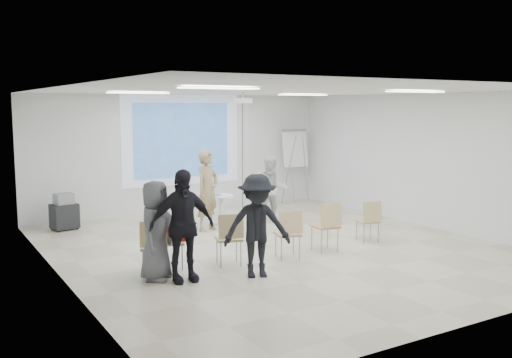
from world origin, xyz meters
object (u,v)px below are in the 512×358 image
chair_far_left (154,243)px  chair_left_mid (172,238)px  player_left (207,185)px  chair_left_inner (230,235)px  flipchart_easel (295,149)px  laptop (228,236)px  audience_outer (155,224)px  av_cart (64,213)px  audience_left (182,217)px  chair_right_inner (327,223)px  audience_mid (257,219)px  chair_right_far (369,218)px  player_right (272,186)px  chair_center (289,230)px  pedestal_table (221,208)px

chair_far_left → chair_left_mid: chair_far_left is taller
player_left → chair_left_inner: size_ratio=2.19×
chair_left_inner → flipchart_easel: size_ratio=0.44×
laptop → audience_outer: audience_outer is taller
chair_left_mid → av_cart: 4.20m
audience_left → audience_outer: size_ratio=1.15×
chair_far_left → audience_left: 0.72m
chair_right_inner → audience_outer: bearing=-174.3°
player_left → audience_left: (-1.96, -3.12, 0.01)m
chair_left_inner → audience_mid: 0.86m
chair_right_far → laptop: (-3.16, 0.04, -0.01)m
chair_far_left → audience_mid: bearing=-8.2°
player_left → player_right: player_left is taller
audience_mid → av_cart: bearing=129.5°
player_right → chair_center: 3.30m
chair_right_far → audience_outer: 4.55m
chair_left_mid → av_cart: (-0.84, 4.12, -0.16)m
flipchart_easel → chair_center: bearing=-120.8°
player_left → chair_center: bearing=-112.1°
chair_left_inner → chair_right_inner: size_ratio=0.98×
chair_left_mid → chair_center: chair_left_mid is taller
player_right → chair_right_far: 2.78m
player_left → chair_right_inner: size_ratio=2.14×
chair_far_left → chair_left_mid: (0.39, 0.21, -0.01)m
chair_right_far → flipchart_easel: 4.98m
chair_left_mid → chair_right_inner: bearing=15.0°
laptop → audience_outer: bearing=23.6°
player_left → audience_outer: 3.63m
chair_left_mid → chair_center: bearing=9.3°
pedestal_table → chair_right_inner: bearing=-80.6°
player_right → chair_left_inner: player_right is taller
flipchart_easel → av_cart: size_ratio=2.57×
pedestal_table → chair_right_far: size_ratio=0.82×
av_cart → audience_left: bearing=-91.8°
audience_left → flipchart_easel: size_ratio=0.97×
player_left → chair_center: player_left is taller
chair_left_mid → audience_outer: size_ratio=0.51×
player_right → chair_center: bearing=-94.5°
chair_far_left → chair_center: 2.43m
chair_right_inner → audience_outer: (-3.37, 0.01, 0.33)m
pedestal_table → audience_mid: 4.19m
chair_center → pedestal_table: bearing=99.2°
player_right → chair_far_left: bearing=-123.3°
flipchart_easel → laptop: bearing=-130.0°
audience_mid → flipchart_easel: flipchart_easel is taller
player_right → laptop: 3.72m
laptop → av_cart: av_cart is taller
laptop → audience_left: audience_left is taller
audience_outer → flipchart_easel: size_ratio=0.85×
player_left → chair_far_left: size_ratio=2.19×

